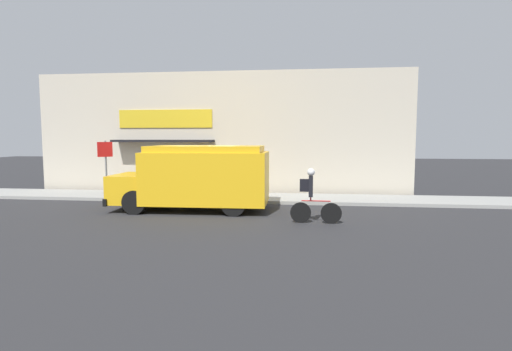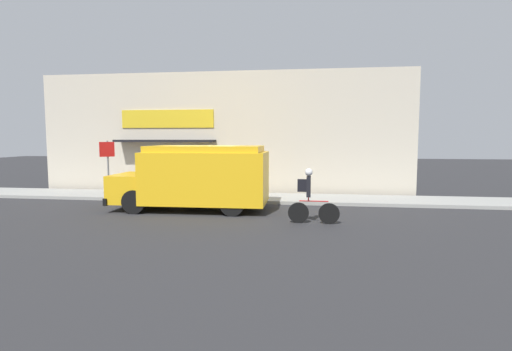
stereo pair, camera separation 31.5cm
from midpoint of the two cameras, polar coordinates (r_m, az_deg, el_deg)
name	(u,v)px [view 1 (the left image)]	position (r m, az deg, el deg)	size (l,w,h in m)	color
ground_plane	(205,203)	(15.41, -7.92, -3.92)	(70.00, 70.00, 0.00)	#2B2B2D
sidewalk	(211,197)	(16.48, -6.92, -3.08)	(28.00, 2.25, 0.13)	#999993
storefront	(217,133)	(17.77, -6.11, 6.02)	(16.70, 0.96, 5.37)	beige
school_bus	(198,177)	(13.81, -8.98, -0.22)	(5.34, 2.64, 2.21)	yellow
cyclist	(312,196)	(11.68, 7.21, -2.86)	(1.49, 0.22, 1.61)	black
stop_sign_post	(106,159)	(17.30, -21.18, 2.21)	(0.45, 0.45, 2.24)	slate
trash_bin	(215,185)	(16.48, -6.40, -1.31)	(0.57, 0.57, 0.88)	#38383D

